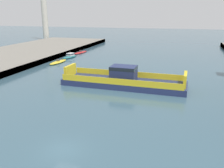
# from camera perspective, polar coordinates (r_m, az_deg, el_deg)

# --- Properties ---
(ground_plane) EXTENTS (400.00, 400.00, 0.00)m
(ground_plane) POSITION_cam_1_polar(r_m,az_deg,el_deg) (25.57, -11.50, -14.92)
(ground_plane) COLOR #385666
(chain_ferry) EXTENTS (22.98, 6.58, 3.84)m
(chain_ferry) POSITION_cam_1_polar(r_m,az_deg,el_deg) (44.91, 2.71, 0.88)
(chain_ferry) COLOR navy
(chain_ferry) RESTS_ON ground
(moored_boat_near_left) EXTENTS (2.93, 7.61, 0.92)m
(moored_boat_near_left) POSITION_cam_1_polar(r_m,az_deg,el_deg) (83.68, -7.41, 7.40)
(moored_boat_near_left) COLOR red
(moored_boat_near_left) RESTS_ON ground
(moored_boat_near_right) EXTENTS (3.07, 6.59, 1.39)m
(moored_boat_near_right) POSITION_cam_1_polar(r_m,az_deg,el_deg) (75.32, -9.90, 6.52)
(moored_boat_near_right) COLOR #237075
(moored_boat_near_right) RESTS_ON ground
(moored_boat_mid_left) EXTENTS (2.57, 7.70, 1.01)m
(moored_boat_mid_left) POSITION_cam_1_polar(r_m,az_deg,el_deg) (68.02, -12.57, 5.10)
(moored_boat_mid_left) COLOR yellow
(moored_boat_mid_left) RESTS_ON ground
(smokestack_distant_a) EXTENTS (3.01, 3.01, 30.24)m
(smokestack_distant_a) POSITION_cam_1_polar(r_m,az_deg,el_deg) (127.30, -15.74, 17.19)
(smokestack_distant_a) COLOR beige
(smokestack_distant_a) RESTS_ON ground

